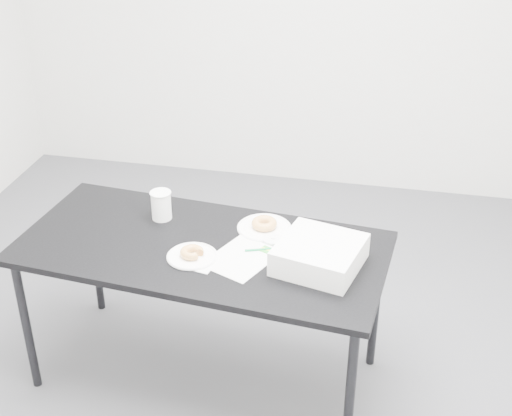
% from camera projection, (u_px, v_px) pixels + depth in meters
% --- Properties ---
extents(floor, '(4.00, 4.00, 0.00)m').
position_uv_depth(floor, '(227.00, 353.00, 3.57)').
color(floor, '#48484D').
rests_on(floor, ground).
extents(table, '(1.66, 0.90, 0.73)m').
position_uv_depth(table, '(202.00, 256.00, 3.12)').
color(table, black).
rests_on(table, floor).
extents(scorecard, '(0.34, 0.37, 0.00)m').
position_uv_depth(scorecard, '(242.00, 258.00, 3.00)').
color(scorecard, white).
rests_on(scorecard, table).
extents(logo_patch, '(0.06, 0.06, 0.00)m').
position_uv_depth(logo_patch, '(266.00, 250.00, 3.06)').
color(logo_patch, green).
rests_on(logo_patch, scorecard).
extents(pen, '(0.13, 0.05, 0.01)m').
position_uv_depth(pen, '(261.00, 249.00, 3.05)').
color(pen, '#0B7D41').
rests_on(pen, scorecard).
extents(napkin, '(0.18, 0.18, 0.00)m').
position_uv_depth(napkin, '(199.00, 261.00, 2.98)').
color(napkin, white).
rests_on(napkin, table).
extents(plate_near, '(0.21, 0.21, 0.01)m').
position_uv_depth(plate_near, '(192.00, 256.00, 3.01)').
color(plate_near, white).
rests_on(plate_near, napkin).
extents(donut_near, '(0.13, 0.13, 0.03)m').
position_uv_depth(donut_near, '(192.00, 252.00, 3.00)').
color(donut_near, '#CC8940').
rests_on(donut_near, plate_near).
extents(plate_far, '(0.25, 0.25, 0.01)m').
position_uv_depth(plate_far, '(264.00, 228.00, 3.22)').
color(plate_far, white).
rests_on(plate_far, table).
extents(donut_far, '(0.12, 0.12, 0.04)m').
position_uv_depth(donut_far, '(264.00, 223.00, 3.21)').
color(donut_far, '#CC8940').
rests_on(donut_far, plate_far).
extents(coffee_cup, '(0.09, 0.09, 0.14)m').
position_uv_depth(coffee_cup, '(161.00, 205.00, 3.27)').
color(coffee_cup, white).
rests_on(coffee_cup, table).
extents(cup_lid, '(0.09, 0.09, 0.01)m').
position_uv_depth(cup_lid, '(273.00, 239.00, 3.12)').
color(cup_lid, white).
rests_on(cup_lid, table).
extents(bakery_box, '(0.39, 0.39, 0.11)m').
position_uv_depth(bakery_box, '(320.00, 255.00, 2.93)').
color(bakery_box, white).
rests_on(bakery_box, table).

